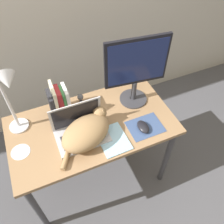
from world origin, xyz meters
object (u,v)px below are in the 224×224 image
object	(u,v)px
book_row	(59,102)
cd_disc	(21,152)
webcam	(80,97)
external_monitor	(136,68)
notepad	(113,139)
computer_mouse	(143,127)
cat	(87,131)
laptop	(80,130)
desk_lamp	(10,92)

from	to	relation	value
book_row	cd_disc	distance (m)	0.41
webcam	external_monitor	bearing A→B (deg)	-19.77
notepad	computer_mouse	bearing A→B (deg)	0.90
cat	external_monitor	bearing A→B (deg)	24.93
cat	book_row	bearing A→B (deg)	108.39
laptop	cd_disc	xyz separation A→B (m)	(-0.39, 0.02, -0.05)
desk_lamp	webcam	size ratio (longest dim) A/B	7.08
laptop	external_monitor	bearing A→B (deg)	18.16
book_row	notepad	distance (m)	0.45
external_monitor	notepad	world-z (taller)	external_monitor
computer_mouse	book_row	bearing A→B (deg)	142.04
cat	book_row	distance (m)	0.31
cat	desk_lamp	world-z (taller)	desk_lamp
desk_lamp	external_monitor	bearing A→B (deg)	-3.24
laptop	book_row	distance (m)	0.26
external_monitor	notepad	size ratio (longest dim) A/B	2.18
book_row	cd_disc	world-z (taller)	book_row
cat	notepad	size ratio (longest dim) A/B	1.77
laptop	notepad	size ratio (longest dim) A/B	1.40
computer_mouse	webcam	distance (m)	0.51
book_row	laptop	bearing A→B (deg)	-74.31
computer_mouse	book_row	xyz separation A→B (m)	(-0.47, 0.36, 0.09)
cat	webcam	xyz separation A→B (m)	(0.06, 0.34, -0.03)
desk_lamp	cd_disc	bearing A→B (deg)	-109.32
laptop	computer_mouse	xyz separation A→B (m)	(0.40, -0.12, -0.03)
cat	laptop	bearing A→B (deg)	120.16
notepad	webcam	size ratio (longest dim) A/B	3.41
computer_mouse	webcam	bearing A→B (deg)	126.87
notepad	webcam	world-z (taller)	webcam
computer_mouse	cd_disc	world-z (taller)	computer_mouse
webcam	cat	bearing A→B (deg)	-100.66
external_monitor	computer_mouse	world-z (taller)	external_monitor
desk_lamp	cd_disc	xyz separation A→B (m)	(-0.06, -0.18, -0.34)
cat	cd_disc	xyz separation A→B (m)	(-0.42, 0.07, -0.07)
external_monitor	book_row	bearing A→B (deg)	170.54
computer_mouse	book_row	size ratio (longest dim) A/B	0.45
notepad	cd_disc	bearing A→B (deg)	165.71
laptop	webcam	size ratio (longest dim) A/B	4.79
laptop	computer_mouse	bearing A→B (deg)	-17.18
desk_lamp	book_row	bearing A→B (deg)	9.45
webcam	notepad	bearing A→B (deg)	-78.46
external_monitor	webcam	size ratio (longest dim) A/B	7.42
book_row	cd_disc	size ratio (longest dim) A/B	2.10
book_row	cat	bearing A→B (deg)	-71.61
desk_lamp	notepad	xyz separation A→B (m)	(0.51, -0.32, -0.33)
laptop	book_row	xyz separation A→B (m)	(-0.07, 0.24, 0.06)
notepad	external_monitor	bearing A→B (deg)	44.16
computer_mouse	desk_lamp	size ratio (longest dim) A/B	0.23
laptop	external_monitor	size ratio (longest dim) A/B	0.65
computer_mouse	desk_lamp	distance (m)	0.86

